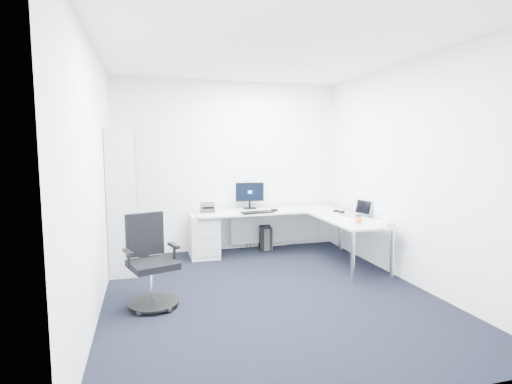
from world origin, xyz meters
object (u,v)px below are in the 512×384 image
object	(u,v)px
l_desk	(275,235)
bookshelf	(122,200)
monitor	(250,195)
task_chair	(152,262)
laptop	(353,208)

from	to	relation	value
l_desk	bookshelf	size ratio (longest dim) A/B	1.22
bookshelf	monitor	distance (m)	1.98
l_desk	task_chair	xyz separation A→B (m)	(-1.82, -1.45, 0.15)
monitor	laptop	distance (m)	1.65
monitor	l_desk	bearing A→B (deg)	-59.47
task_chair	bookshelf	bearing A→B (deg)	84.76
bookshelf	task_chair	world-z (taller)	bookshelf
bookshelf	task_chair	distance (m)	1.61
bookshelf	laptop	bearing A→B (deg)	-10.50
l_desk	monitor	world-z (taller)	monitor
l_desk	task_chair	world-z (taller)	task_chair
l_desk	laptop	bearing A→B (deg)	-28.49
bookshelf	monitor	xyz separation A→B (m)	(1.92, 0.49, -0.06)
task_chair	monitor	size ratio (longest dim) A/B	2.13
task_chair	monitor	world-z (taller)	monitor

